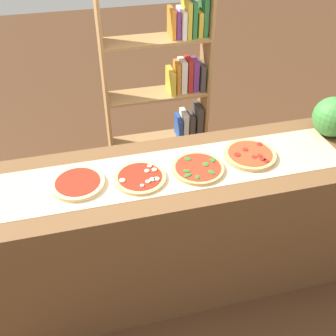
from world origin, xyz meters
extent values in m
plane|color=#4C2D19|center=(0.00, 0.00, 0.00)|extent=(12.00, 12.00, 0.00)
cube|color=brown|center=(0.00, 0.00, 0.44)|extent=(2.34, 0.61, 0.89)
cube|color=tan|center=(0.00, 0.00, 0.89)|extent=(1.93, 0.37, 0.00)
cylinder|color=#E5C17F|center=(-0.47, 0.00, 0.90)|extent=(0.27, 0.27, 0.02)
cylinder|color=#AD2314|center=(-0.47, 0.00, 0.91)|extent=(0.23, 0.23, 0.00)
cylinder|color=#DBB26B|center=(-0.16, -0.03, 0.90)|extent=(0.27, 0.27, 0.01)
cylinder|color=#AD2314|center=(-0.16, -0.03, 0.90)|extent=(0.23, 0.23, 0.00)
cylinder|color=#C6B28E|center=(-0.09, 0.04, 0.91)|extent=(0.03, 0.03, 0.01)
cylinder|color=#C6B28E|center=(-0.11, 0.00, 0.91)|extent=(0.03, 0.03, 0.01)
cylinder|color=#C6B28E|center=(-0.10, -0.08, 0.91)|extent=(0.03, 0.03, 0.01)
cylinder|color=#C6B28E|center=(-0.07, 0.00, 0.91)|extent=(0.03, 0.03, 0.01)
cylinder|color=#C6B28E|center=(-0.25, -0.05, 0.91)|extent=(0.03, 0.03, 0.01)
cylinder|color=#C6B28E|center=(-0.08, -0.08, 0.91)|extent=(0.03, 0.03, 0.01)
cylinder|color=#C6B28E|center=(-0.16, -0.11, 0.91)|extent=(0.02, 0.02, 0.01)
cylinder|color=#C6B28E|center=(-0.13, -0.09, 0.91)|extent=(0.03, 0.03, 0.01)
cylinder|color=tan|center=(0.16, -0.03, 0.90)|extent=(0.28, 0.28, 0.02)
cylinder|color=red|center=(0.16, -0.03, 0.91)|extent=(0.24, 0.24, 0.00)
ellipsoid|color=#286B23|center=(0.09, -0.05, 0.91)|extent=(0.04, 0.03, 0.00)
ellipsoid|color=#286B23|center=(0.25, 0.00, 0.91)|extent=(0.04, 0.04, 0.00)
ellipsoid|color=#286B23|center=(0.25, 0.01, 0.91)|extent=(0.04, 0.03, 0.00)
ellipsoid|color=#286B23|center=(0.20, -0.02, 0.91)|extent=(0.05, 0.05, 0.00)
ellipsoid|color=#286B23|center=(0.12, 0.05, 0.91)|extent=(0.05, 0.05, 0.00)
ellipsoid|color=#286B23|center=(0.21, -0.09, 0.91)|extent=(0.04, 0.05, 0.00)
ellipsoid|color=#286B23|center=(0.08, -0.09, 0.91)|extent=(0.05, 0.04, 0.00)
ellipsoid|color=#286B23|center=(0.13, -0.11, 0.91)|extent=(0.03, 0.04, 0.00)
cylinder|color=tan|center=(0.47, 0.01, 0.90)|extent=(0.29, 0.29, 0.02)
cylinder|color=red|center=(0.47, 0.01, 0.91)|extent=(0.24, 0.24, 0.00)
cylinder|color=maroon|center=(0.52, -0.08, 0.91)|extent=(0.03, 0.03, 0.00)
cylinder|color=maroon|center=(0.51, -0.03, 0.91)|extent=(0.03, 0.03, 0.00)
cylinder|color=maroon|center=(0.45, 0.05, 0.91)|extent=(0.03, 0.03, 0.00)
cylinder|color=maroon|center=(0.51, -0.06, 0.91)|extent=(0.03, 0.03, 0.00)
cylinder|color=maroon|center=(0.47, -0.03, 0.91)|extent=(0.03, 0.03, 0.00)
cylinder|color=maroon|center=(0.55, 0.08, 0.91)|extent=(0.03, 0.03, 0.00)
cylinder|color=maroon|center=(0.39, 0.01, 0.91)|extent=(0.04, 0.04, 0.00)
sphere|color=#387A33|center=(1.01, 0.11, 1.00)|extent=(0.23, 0.23, 0.23)
cube|color=#A87A47|center=(0.53, 0.99, 0.82)|extent=(0.02, 0.23, 1.63)
cube|color=#A87A47|center=(-0.20, 0.99, 0.82)|extent=(0.02, 0.23, 1.63)
cube|color=#A87A47|center=(0.16, 0.99, 0.01)|extent=(0.72, 0.23, 0.02)
cube|color=#2D753D|center=(0.50, 0.99, 0.12)|extent=(0.03, 0.14, 0.20)
cube|color=#753384|center=(0.45, 0.99, 0.14)|extent=(0.04, 0.17, 0.24)
cube|color=#2D753D|center=(0.41, 0.99, 0.13)|extent=(0.03, 0.19, 0.21)
cube|color=#753384|center=(0.37, 0.99, 0.14)|extent=(0.04, 0.19, 0.25)
cube|color=#A87A47|center=(0.16, 0.99, 0.41)|extent=(0.72, 0.23, 0.02)
cube|color=#47423D|center=(0.49, 0.99, 0.55)|extent=(0.04, 0.18, 0.26)
cube|color=#47423D|center=(0.43, 0.99, 0.51)|extent=(0.04, 0.14, 0.19)
cube|color=silver|center=(0.38, 0.99, 0.53)|extent=(0.04, 0.15, 0.22)
cube|color=#234799|center=(0.34, 0.99, 0.51)|extent=(0.03, 0.17, 0.17)
cube|color=#A87A47|center=(0.16, 0.99, 0.82)|extent=(0.72, 0.23, 0.02)
cube|color=#47423D|center=(0.50, 0.99, 0.92)|extent=(0.03, 0.17, 0.19)
cube|color=#753384|center=(0.45, 0.99, 0.94)|extent=(0.04, 0.13, 0.23)
cube|color=#B22823|center=(0.40, 0.99, 0.95)|extent=(0.03, 0.14, 0.24)
cube|color=silver|center=(0.36, 0.99, 0.94)|extent=(0.04, 0.14, 0.23)
cube|color=orange|center=(0.32, 0.99, 0.94)|extent=(0.03, 0.13, 0.22)
cube|color=gold|center=(0.27, 0.99, 0.91)|extent=(0.04, 0.18, 0.17)
cube|color=#A87A47|center=(0.16, 0.99, 1.22)|extent=(0.72, 0.23, 0.02)
cube|color=#2D753D|center=(0.50, 0.99, 1.35)|extent=(0.03, 0.14, 0.25)
cube|color=gold|center=(0.46, 0.99, 1.31)|extent=(0.03, 0.14, 0.16)
cube|color=#2D753D|center=(0.42, 0.99, 1.34)|extent=(0.03, 0.16, 0.23)
cube|color=gold|center=(0.38, 0.99, 1.35)|extent=(0.03, 0.18, 0.23)
cube|color=silver|center=(0.34, 0.99, 1.32)|extent=(0.03, 0.19, 0.18)
cube|color=#753384|center=(0.31, 0.99, 1.31)|extent=(0.03, 0.14, 0.17)
cube|color=orange|center=(0.28, 0.99, 1.32)|extent=(0.03, 0.15, 0.19)
camera|label=1|loc=(-0.41, -1.63, 2.21)|focal=43.42mm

